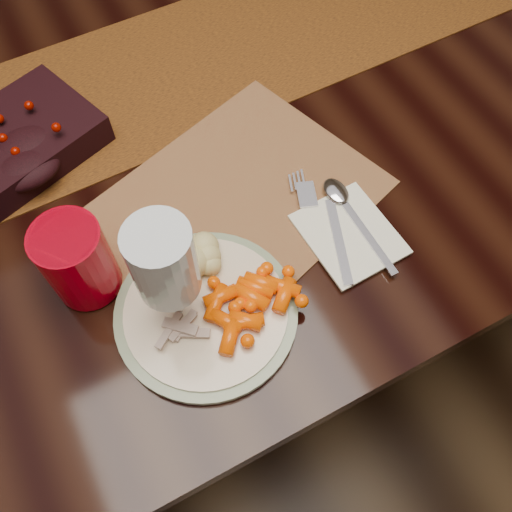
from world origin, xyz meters
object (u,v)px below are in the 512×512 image
placemat_main (231,206)px  mashed_potatoes (196,257)px  baby_carrots (253,297)px  dinner_plate (206,312)px  wine_glass (170,282)px  red_cup (77,261)px  dining_table (184,252)px  napkin (349,234)px  turkey_shreds (184,334)px

placemat_main → mashed_potatoes: bearing=-157.7°
baby_carrots → mashed_potatoes: mashed_potatoes is taller
dinner_plate → wine_glass: wine_glass is taller
dinner_plate → red_cup: red_cup is taller
dining_table → napkin: (0.17, -0.30, 0.38)m
dinner_plate → placemat_main: bearing=52.9°
dinner_plate → baby_carrots: bearing=-16.8°
baby_carrots → napkin: baby_carrots is taller
turkey_shreds → red_cup: red_cup is taller
dinner_plate → turkey_shreds: bearing=-150.9°
placemat_main → turkey_shreds: (-0.14, -0.16, 0.02)m
placemat_main → mashed_potatoes: (-0.09, -0.07, 0.04)m
turkey_shreds → baby_carrots: bearing=1.9°
mashed_potatoes → wine_glass: 0.10m
dinner_plate → mashed_potatoes: mashed_potatoes is taller
turkey_shreds → wine_glass: wine_glass is taller
napkin → dining_table: bearing=117.1°
red_cup → dinner_plate: bearing=-43.8°
dining_table → red_cup: bearing=-131.9°
napkin → wine_glass: wine_glass is taller
mashed_potatoes → red_cup: (-0.14, 0.05, 0.02)m
dining_table → wine_glass: bearing=-106.9°
napkin → red_cup: 0.37m
dinner_plate → mashed_potatoes: 0.07m
baby_carrots → napkin: bearing=11.0°
turkey_shreds → napkin: bearing=7.7°
baby_carrots → red_cup: size_ratio=1.00×
placemat_main → baby_carrots: size_ratio=3.47×
napkin → turkey_shreds: bearing=-174.7°
baby_carrots → turkey_shreds: baby_carrots is taller
turkey_shreds → dining_table: bearing=73.7°
turkey_shreds → dinner_plate: bearing=29.1°
red_cup → wine_glass: size_ratio=0.58×
turkey_shreds → mashed_potatoes: bearing=56.9°
mashed_potatoes → turkey_shreds: 0.10m
dining_table → placemat_main: bearing=-75.7°
dinner_plate → turkey_shreds: 0.05m
placemat_main → dining_table: bearing=86.2°
mashed_potatoes → napkin: mashed_potatoes is taller
placemat_main → red_cup: (-0.22, -0.02, 0.06)m
napkin → wine_glass: 0.28m
turkey_shreds → wine_glass: (0.01, 0.04, 0.08)m
dining_table → turkey_shreds: (-0.10, -0.34, 0.40)m
dining_table → dinner_plate: (-0.06, -0.31, 0.39)m
mashed_potatoes → dining_table: bearing=80.5°
placemat_main → dinner_plate: 0.17m
baby_carrots → dinner_plate: bearing=163.2°
placemat_main → wine_glass: (-0.14, -0.12, 0.10)m
dining_table → mashed_potatoes: 0.49m
placemat_main → baby_carrots: (-0.05, -0.16, 0.03)m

